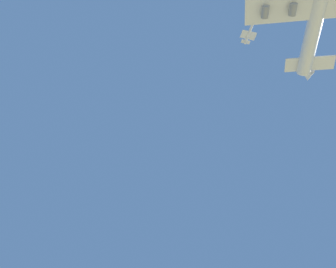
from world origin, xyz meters
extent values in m
cone|color=white|center=(-55.82, 113.99, 145.91)|extent=(5.59, 6.26, 5.76)
cube|color=white|center=(-21.88, 120.16, 144.35)|extent=(22.70, 61.07, 5.34)
cylinder|color=gray|center=(-17.86, 98.42, 143.82)|extent=(5.60, 4.18, 3.00)
cylinder|color=gray|center=(-19.85, 109.21, 142.99)|extent=(5.60, 4.18, 3.00)
cube|color=white|center=(-49.54, 115.74, 153.49)|extent=(8.14, 2.92, 10.42)
cube|color=white|center=(-49.43, 115.19, 146.11)|extent=(10.88, 22.89, 2.26)
cylinder|color=silver|center=(-40.37, 94.02, 175.48)|extent=(12.01, 7.81, 1.50)
cone|color=black|center=(-33.88, 97.77, 175.48)|extent=(2.48, 2.30, 1.50)
cube|color=silver|center=(-41.67, 93.27, 175.28)|extent=(7.81, 9.13, 0.24)
cube|color=silver|center=(-45.14, 91.26, 177.43)|extent=(2.18, 1.37, 2.60)
cube|color=silver|center=(-45.14, 91.26, 175.68)|extent=(4.13, 5.16, 0.20)
camera|label=1|loc=(45.59, 76.57, 1.81)|focal=37.38mm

